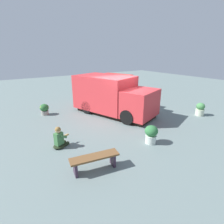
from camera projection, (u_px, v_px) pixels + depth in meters
name	position (u px, v px, depth m)	size (l,w,h in m)	color
ground_plane	(121.00, 116.00, 10.43)	(40.00, 40.00, 0.00)	slate
food_truck	(112.00, 96.00, 10.53)	(5.36, 3.67, 2.25)	red
person_customer	(60.00, 139.00, 6.88)	(0.61, 0.78, 0.88)	black
planter_flowering_near	(44.00, 109.00, 10.48)	(0.52, 0.52, 0.67)	gray
planter_flowering_far	(151.00, 134.00, 7.15)	(0.54, 0.54, 0.78)	silver
planter_flowering_side	(200.00, 109.00, 10.36)	(0.50, 0.50, 0.77)	beige
plaza_bench	(95.00, 160.00, 5.51)	(0.66, 1.60, 0.51)	brown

